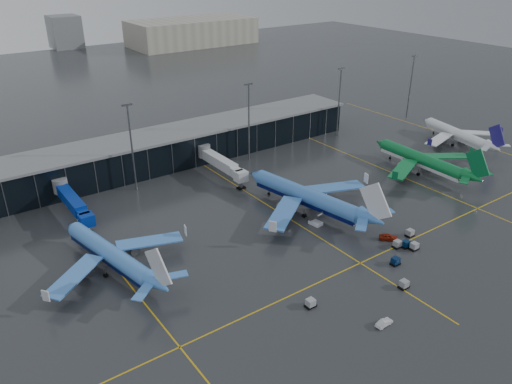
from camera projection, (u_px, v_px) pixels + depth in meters
ground at (283, 248)px, 116.68m from camera, size 600.00×600.00×0.00m
terminal_pier at (164, 149)px, 159.74m from camera, size 142.00×17.00×10.70m
jet_bridges at (73, 202)px, 127.90m from camera, size 94.00×27.50×7.20m
flood_masts at (194, 131)px, 149.91m from camera, size 203.00×0.50×25.50m
distant_hangars at (94, 39)px, 336.83m from camera, size 260.00×71.00×22.00m
taxi_lines at (288, 218)px, 129.68m from camera, size 220.00×120.00×0.02m
airliner_arkefly at (108, 244)px, 106.48m from camera, size 42.00×45.85×12.26m
airliner_klm_near at (306, 187)px, 130.35m from camera, size 47.34×51.90×14.07m
airliner_aer_lingus at (422, 152)px, 154.34m from camera, size 38.51×43.41×12.88m
airliner_ba at (457, 128)px, 177.40m from camera, size 41.46×44.96×11.78m
baggage_carts at (393, 258)px, 111.40m from camera, size 39.64×14.30×1.70m
mobile_airstair at (316, 222)px, 126.32m from camera, size 2.62×3.47×3.45m
service_van_red at (389, 237)px, 119.54m from camera, size 4.43×4.47×1.53m
service_van_white at (384, 323)px, 92.21m from camera, size 3.78×1.44×1.23m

